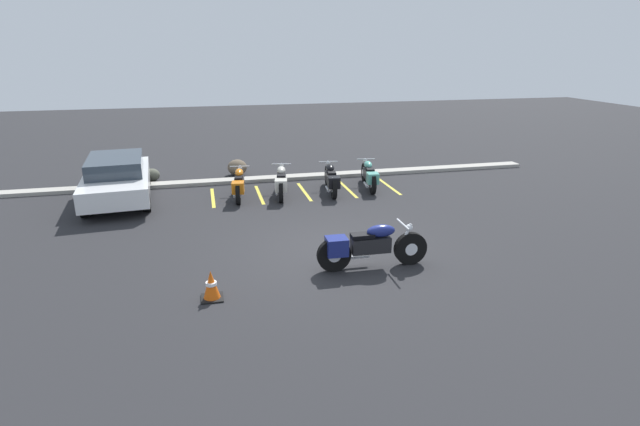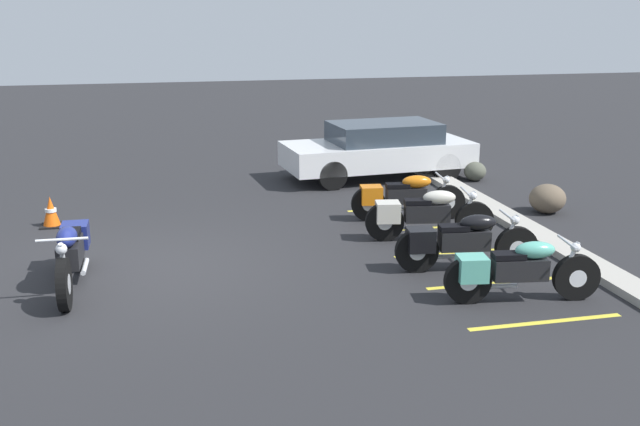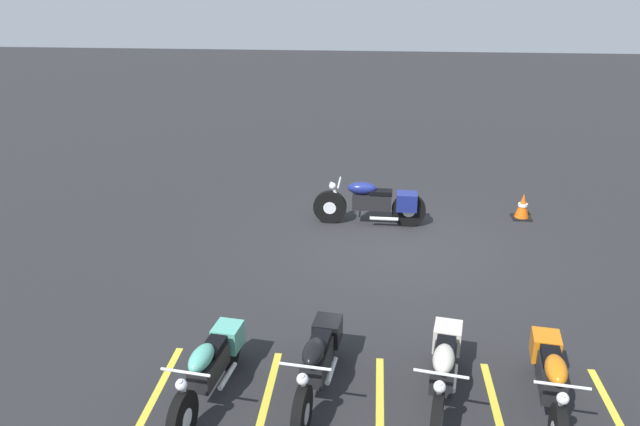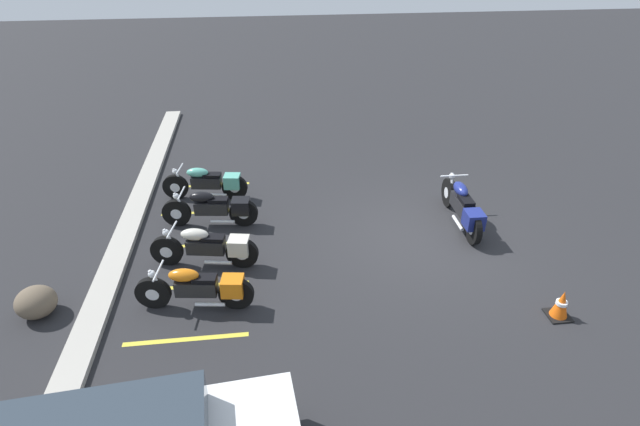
% 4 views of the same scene
% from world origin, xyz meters
% --- Properties ---
extents(ground, '(60.00, 60.00, 0.00)m').
position_xyz_m(ground, '(0.00, 0.00, 0.00)').
color(ground, '#262628').
extents(motorcycle_navy_featured, '(2.36, 0.66, 0.93)m').
position_xyz_m(motorcycle_navy_featured, '(0.43, -1.06, 0.49)').
color(motorcycle_navy_featured, black).
rests_on(motorcycle_navy_featured, ground).
extents(parked_bike_0, '(0.67, 2.14, 0.84)m').
position_xyz_m(parked_bike_0, '(-1.74, 4.65, 0.45)').
color(parked_bike_0, black).
rests_on(parked_bike_0, ground).
extents(parked_bike_1, '(0.74, 2.19, 0.87)m').
position_xyz_m(parked_bike_1, '(-0.46, 4.57, 0.46)').
color(parked_bike_1, black).
rests_on(parked_bike_1, ground).
extents(parked_bike_2, '(0.67, 2.19, 0.86)m').
position_xyz_m(parked_bike_2, '(1.11, 4.56, 0.46)').
color(parked_bike_2, black).
rests_on(parked_bike_2, ground).
extents(parked_bike_3, '(0.68, 2.13, 0.84)m').
position_xyz_m(parked_bike_3, '(2.44, 4.78, 0.45)').
color(parked_bike_3, black).
rests_on(parked_bike_3, ground).
extents(car_white, '(2.15, 4.44, 1.29)m').
position_xyz_m(car_white, '(-5.28, 5.29, 0.68)').
color(car_white, black).
rests_on(car_white, ground).
extents(concrete_curb, '(18.00, 0.50, 0.12)m').
position_xyz_m(concrete_curb, '(0.00, 6.54, 0.06)').
color(concrete_curb, '#A8A399').
rests_on(concrete_curb, ground).
extents(landscape_rock_0, '(0.75, 0.76, 0.56)m').
position_xyz_m(landscape_rock_0, '(-1.59, 7.54, 0.28)').
color(landscape_rock_0, brown).
rests_on(landscape_rock_0, ground).
extents(landscape_rock_1, '(0.70, 0.69, 0.43)m').
position_xyz_m(landscape_rock_1, '(-4.49, 7.35, 0.22)').
color(landscape_rock_1, '#4F5245').
rests_on(landscape_rock_1, ground).
extents(traffic_cone, '(0.40, 0.40, 0.56)m').
position_xyz_m(traffic_cone, '(-2.75, -1.69, 0.26)').
color(traffic_cone, black).
rests_on(traffic_cone, ground).
extents(stall_line_0, '(0.10, 2.10, 0.00)m').
position_xyz_m(stall_line_0, '(-2.54, 4.86, 0.00)').
color(stall_line_0, gold).
rests_on(stall_line_0, ground).
extents(stall_line_1, '(0.10, 2.10, 0.00)m').
position_xyz_m(stall_line_1, '(-1.11, 4.86, 0.00)').
color(stall_line_1, gold).
rests_on(stall_line_1, ground).
extents(stall_line_2, '(0.10, 2.10, 0.00)m').
position_xyz_m(stall_line_2, '(0.31, 4.86, 0.00)').
color(stall_line_2, gold).
rests_on(stall_line_2, ground).
extents(stall_line_3, '(0.10, 2.10, 0.00)m').
position_xyz_m(stall_line_3, '(1.74, 4.86, 0.00)').
color(stall_line_3, gold).
rests_on(stall_line_3, ground).
extents(stall_line_4, '(0.10, 2.10, 0.00)m').
position_xyz_m(stall_line_4, '(3.17, 4.86, 0.00)').
color(stall_line_4, gold).
rests_on(stall_line_4, ground).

